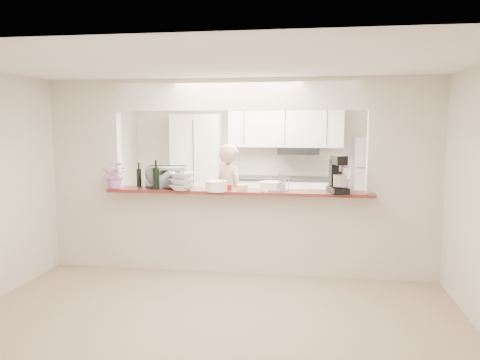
% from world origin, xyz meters
% --- Properties ---
extents(floor, '(6.00, 6.00, 0.00)m').
position_xyz_m(floor, '(0.00, 0.00, 0.00)').
color(floor, tan).
rests_on(floor, ground).
extents(tile_overlay, '(5.00, 2.90, 0.01)m').
position_xyz_m(tile_overlay, '(0.00, 1.55, 0.01)').
color(tile_overlay, beige).
rests_on(tile_overlay, floor).
extents(partition, '(5.00, 0.15, 2.50)m').
position_xyz_m(partition, '(0.00, 0.00, 1.48)').
color(partition, beige).
rests_on(partition, floor).
extents(bar_counter, '(3.40, 0.38, 1.09)m').
position_xyz_m(bar_counter, '(0.00, -0.00, 0.58)').
color(bar_counter, beige).
rests_on(bar_counter, floor).
extents(kitchen_cabinets, '(3.15, 0.62, 2.25)m').
position_xyz_m(kitchen_cabinets, '(-0.19, 2.72, 0.97)').
color(kitchen_cabinets, white).
rests_on(kitchen_cabinets, floor).
extents(refrigerator, '(0.75, 0.70, 1.70)m').
position_xyz_m(refrigerator, '(2.05, 2.65, 0.85)').
color(refrigerator, '#B9B8BE').
rests_on(refrigerator, floor).
extents(flower_left, '(0.33, 0.29, 0.35)m').
position_xyz_m(flower_left, '(-1.60, -0.15, 1.26)').
color(flower_left, '#D872CB').
rests_on(flower_left, bar_counter).
extents(wine_bottle_a, '(0.08, 0.08, 0.38)m').
position_xyz_m(wine_bottle_a, '(-1.05, -0.15, 1.24)').
color(wine_bottle_a, black).
rests_on(wine_bottle_a, bar_counter).
extents(wine_bottle_b, '(0.06, 0.06, 0.32)m').
position_xyz_m(wine_bottle_b, '(-1.36, 0.07, 1.22)').
color(wine_bottle_b, black).
rests_on(wine_bottle_b, bar_counter).
extents(toaster_oven, '(0.56, 0.42, 0.28)m').
position_xyz_m(toaster_oven, '(-0.98, 0.05, 1.23)').
color(toaster_oven, '#9D9CA1').
rests_on(toaster_oven, bar_counter).
extents(serving_bowls, '(0.35, 0.35, 0.22)m').
position_xyz_m(serving_bowls, '(-0.70, -0.17, 1.20)').
color(serving_bowls, white).
rests_on(serving_bowls, bar_counter).
extents(plate_stack_a, '(0.28, 0.28, 0.13)m').
position_xyz_m(plate_stack_a, '(-0.25, -0.19, 1.15)').
color(plate_stack_a, white).
rests_on(plate_stack_a, bar_counter).
extents(plate_stack_b, '(0.30, 0.30, 0.10)m').
position_xyz_m(plate_stack_b, '(0.42, 0.03, 1.14)').
color(plate_stack_b, white).
rests_on(plate_stack_b, bar_counter).
extents(red_bowl, '(0.14, 0.14, 0.07)m').
position_xyz_m(red_bowl, '(-0.15, -0.03, 1.12)').
color(red_bowl, maroon).
rests_on(red_bowl, bar_counter).
extents(tan_bowl, '(0.14, 0.14, 0.07)m').
position_xyz_m(tan_bowl, '(0.05, -0.03, 1.12)').
color(tan_bowl, tan).
rests_on(tan_bowl, bar_counter).
extents(utensil_caddy, '(0.30, 0.22, 0.25)m').
position_xyz_m(utensil_caddy, '(0.51, -0.07, 1.19)').
color(utensil_caddy, silver).
rests_on(utensil_caddy, bar_counter).
extents(stand_mixer, '(0.28, 0.35, 0.46)m').
position_xyz_m(stand_mixer, '(1.25, -0.13, 1.30)').
color(stand_mixer, black).
rests_on(stand_mixer, bar_counter).
extents(flower_right, '(0.26, 0.26, 0.39)m').
position_xyz_m(flower_right, '(1.30, 0.05, 1.29)').
color(flower_right, '#AD69C4').
rests_on(flower_right, bar_counter).
extents(person, '(0.70, 0.69, 1.62)m').
position_xyz_m(person, '(-0.31, 1.13, 0.81)').
color(person, tan).
rests_on(person, floor).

